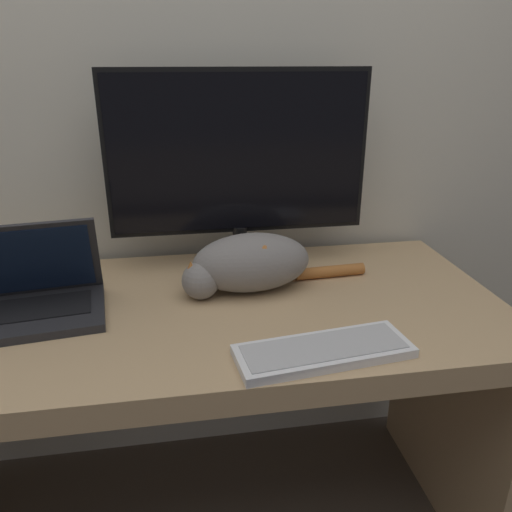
{
  "coord_description": "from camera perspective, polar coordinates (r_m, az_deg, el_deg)",
  "views": [
    {
      "loc": [
        -0.02,
        -0.75,
        1.32
      ],
      "look_at": [
        0.15,
        0.31,
        0.88
      ],
      "focal_mm": 35.0,
      "sensor_mm": 36.0,
      "label": 1
    }
  ],
  "objects": [
    {
      "name": "wall_back",
      "position": [
        1.51,
        -9.0,
        21.05
      ],
      "size": [
        6.4,
        0.06,
        2.6
      ],
      "color": "beige",
      "rests_on": "ground_plane"
    },
    {
      "name": "monitor",
      "position": [
        1.36,
        -1.99,
        10.64
      ],
      "size": [
        0.7,
        0.17,
        0.54
      ],
      "color": "black",
      "rests_on": "desk"
    },
    {
      "name": "external_keyboard",
      "position": [
        1.04,
        7.74,
        -10.69
      ],
      "size": [
        0.38,
        0.17,
        0.02
      ],
      "rotation": [
        0.0,
        0.0,
        0.12
      ],
      "color": "white",
      "rests_on": "desk"
    },
    {
      "name": "laptop",
      "position": [
        1.28,
        -24.62,
        -4.37
      ],
      "size": [
        0.36,
        0.27,
        0.23
      ],
      "rotation": [
        0.0,
        0.0,
        0.13
      ],
      "color": "#232326",
      "rests_on": "desk"
    },
    {
      "name": "desk",
      "position": [
        1.32,
        -6.87,
        -11.59
      ],
      "size": [
        1.54,
        0.7,
        0.75
      ],
      "color": "tan",
      "rests_on": "ground_plane"
    },
    {
      "name": "cat",
      "position": [
        1.28,
        -0.8,
        -0.76
      ],
      "size": [
        0.51,
        0.18,
        0.15
      ],
      "rotation": [
        0.0,
        0.0,
        0.06
      ],
      "color": "gray",
      "rests_on": "desk"
    }
  ]
}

